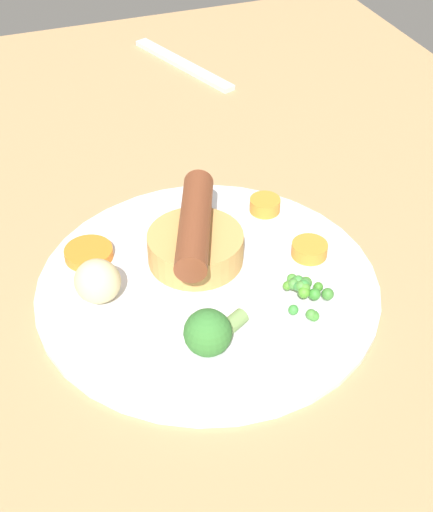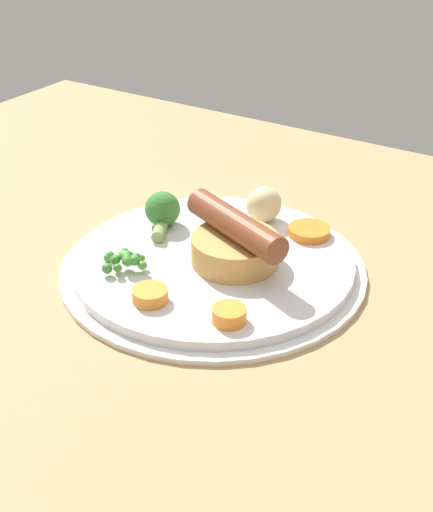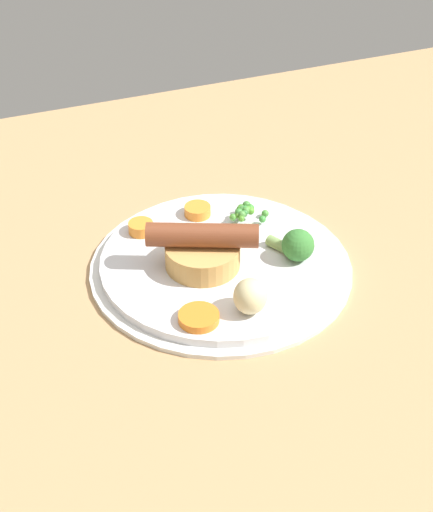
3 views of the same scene
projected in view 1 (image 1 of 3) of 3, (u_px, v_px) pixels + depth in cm
name	position (u px, v px, depth cm)	size (l,w,h in cm)	color
dining_table	(226.00, 278.00, 60.90)	(110.00, 80.00, 3.00)	tan
dinner_plate	(208.00, 283.00, 57.39)	(27.64, 27.64, 1.40)	silver
sausage_pudding	(194.00, 237.00, 57.27)	(11.51, 7.77, 5.05)	tan
pea_pile	(304.00, 289.00, 53.96)	(4.69, 4.02, 1.82)	#3D8227
broccoli_floret_near	(210.00, 332.00, 49.81)	(4.06, 5.37, 3.44)	#387A33
potato_chunk_1	(98.00, 281.00, 53.63)	(3.54, 3.31, 3.56)	beige
carrot_slice_0	(89.00, 253.00, 58.29)	(3.97, 3.97, 0.83)	orange
carrot_slice_1	(309.00, 249.00, 58.44)	(2.97, 2.97, 1.12)	orange
carrot_slice_2	(265.00, 205.00, 63.12)	(2.73, 2.73, 1.23)	orange
fork	(183.00, 64.00, 88.97)	(18.00, 1.60, 0.60)	silver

